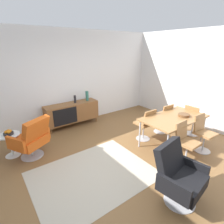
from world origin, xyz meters
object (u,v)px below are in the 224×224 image
Objects in this scene: wooden_bowl_on_table at (184,115)px; side_table_round at (11,143)px; dining_chair_front_left at (185,141)px; armchair_black_shell at (179,175)px; vase_sculptural_dark at (75,99)px; vase_cobalt at (87,96)px; fruit_bowl at (8,133)px; lounge_chair_red at (32,138)px; dining_chair_front_right at (203,132)px; dining_chair_back_left at (146,123)px; dining_table at (174,119)px; sideboard at (72,112)px; dining_chair_far_end at (193,119)px; dining_chair_back_right at (163,117)px.

wooden_bowl_on_table reaches higher than side_table_round.
side_table_round is (-2.91, 2.38, -0.15)m from dining_chair_front_left.
vase_sculptural_dark is at bearing 89.69° from armchair_black_shell.
wooden_bowl_on_table is (1.16, -2.62, -0.10)m from vase_cobalt.
fruit_bowl is (-2.91, 2.38, 0.09)m from dining_chair_front_left.
vase_sculptural_dark and lounge_chair_red have the same top height.
dining_chair_front_right is 1.81m from armchair_black_shell.
vase_sculptural_dark reaches higher than dining_chair_back_left.
wooden_bowl_on_table is (0.22, -0.11, 0.07)m from dining_table.
sideboard is 2.26m from dining_chair_back_left.
dining_chair_front_left is at bearing -141.91° from wooden_bowl_on_table.
dining_chair_far_end is 4.53m from fruit_bowl.
armchair_black_shell is (-2.27, -1.09, -0.00)m from dining_chair_far_end.
dining_chair_back_right is (-0.01, 1.12, 0.00)m from dining_chair_front_right.
side_table_round is (-3.48, 1.93, -0.45)m from wooden_bowl_on_table.
side_table_round is (-4.15, 1.82, -0.15)m from dining_chair_far_end.
wooden_bowl_on_table is 0.56m from dining_chair_front_right.
vase_cobalt is at bearing 0.20° from sideboard.
dining_chair_back_left is (-0.35, 0.56, -0.23)m from dining_table.
vase_cobalt reaches higher than dining_chair_back_right.
dining_chair_front_left is 3.76m from fruit_bowl.
vase_cobalt is (0.54, 0.00, 0.43)m from sideboard.
sideboard is 1.73m from lounge_chair_red.
vase_sculptural_dark is at bearing 34.02° from lounge_chair_red.
vase_cobalt is 2.08m from dining_chair_back_left.
dining_chair_front_right is 4.28× the size of fruit_bowl.
armchair_black_shell reaches higher than dining_chair_back_right.
dining_chair_back_right is 3.83m from side_table_round.
dining_chair_back_left is (0.59, -1.95, -0.40)m from vase_cobalt.
dining_table is at bearing -29.16° from side_table_round.
vase_cobalt reaches higher than sideboard.
dining_table is 0.26m from wooden_bowl_on_table.
lounge_chair_red is at bearing -42.03° from fruit_bowl.
vase_cobalt is 0.34× the size of dining_chair_far_end.
dining_table is 1.87× the size of dining_chair_back_left.
side_table_round is at bearing 138.22° from lounge_chair_red.
dining_chair_back_right is 1.00× the size of dining_chair_far_end.
dining_chair_front_right is (0.14, -0.45, -0.30)m from wooden_bowl_on_table.
dining_chair_front_right is (1.71, -3.07, -0.36)m from vase_sculptural_dark.
dining_chair_far_end is 0.90× the size of armchair_black_shell.
vase_cobalt is 0.34× the size of dining_chair_back_right.
dining_table reaches higher than fruit_bowl.
lounge_chair_red is at bearing 152.81° from wooden_bowl_on_table.
armchair_black_shell is at bearing -59.65° from lounge_chair_red.
sideboard is at bearing 21.22° from side_table_round.
vase_cobalt is at bearing 110.61° from dining_table.
dining_chair_front_left is 0.90× the size of armchair_black_shell.
dining_table is 0.70m from dining_chair_front_left.
sideboard is at bearing 123.03° from wooden_bowl_on_table.
lounge_chair_red is at bearing 158.55° from dining_chair_far_end.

